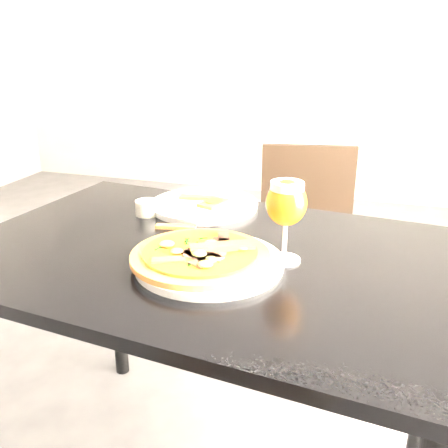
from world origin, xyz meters
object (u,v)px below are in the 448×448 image
(dining_table, at_px, (207,283))
(pizza, at_px, (201,254))
(beer_glass, at_px, (286,204))
(chair_far, at_px, (305,246))

(dining_table, distance_m, pizza, 0.15)
(dining_table, distance_m, beer_glass, 0.30)
(pizza, bearing_deg, chair_far, 82.57)
(chair_far, xyz_separation_m, pizza, (-0.11, -0.87, 0.32))
(dining_table, bearing_deg, chair_far, 86.46)
(chair_far, relative_size, beer_glass, 4.36)
(dining_table, bearing_deg, pizza, -72.59)
(pizza, distance_m, beer_glass, 0.22)
(chair_far, distance_m, pizza, 0.93)
(chair_far, xyz_separation_m, beer_glass, (0.06, -0.78, 0.43))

